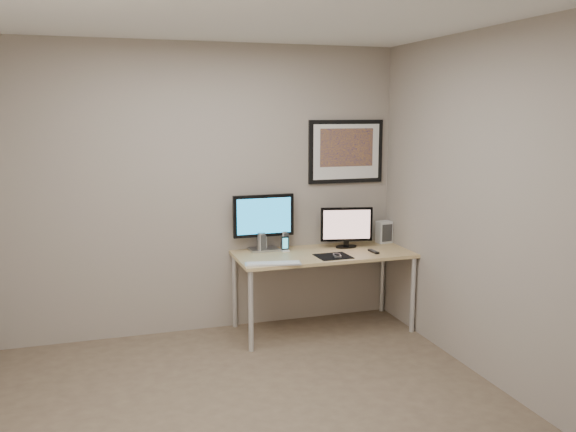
% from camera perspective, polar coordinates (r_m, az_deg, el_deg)
% --- Properties ---
extents(floor, '(3.60, 3.60, 0.00)m').
position_cam_1_polar(floor, '(4.32, -3.15, -17.85)').
color(floor, brown).
rests_on(floor, ground).
extents(room, '(3.60, 3.60, 3.60)m').
position_cam_1_polar(room, '(4.28, -4.87, 4.94)').
color(room, white).
rests_on(room, ground).
extents(desk, '(1.60, 0.70, 0.73)m').
position_cam_1_polar(desk, '(5.58, 3.30, -4.09)').
color(desk, '#977549').
rests_on(desk, floor).
extents(framed_art, '(0.75, 0.04, 0.60)m').
position_cam_1_polar(framed_art, '(5.87, 5.44, 6.03)').
color(framed_art, black).
rests_on(framed_art, room).
extents(monitor_large, '(0.57, 0.19, 0.52)m').
position_cam_1_polar(monitor_large, '(5.59, -2.30, -0.36)').
color(monitor_large, '#A5A5AA').
rests_on(monitor_large, desk).
extents(monitor_tv, '(0.48, 0.15, 0.38)m').
position_cam_1_polar(monitor_tv, '(5.74, 5.50, -0.96)').
color(monitor_tv, black).
rests_on(monitor_tv, desk).
extents(speaker_left, '(0.09, 0.09, 0.18)m').
position_cam_1_polar(speaker_left, '(5.57, -2.52, -2.47)').
color(speaker_left, '#A5A5AA').
rests_on(speaker_left, desk).
extents(speaker_right, '(0.09, 0.09, 0.17)m').
position_cam_1_polar(speaker_right, '(5.69, -0.38, -2.25)').
color(speaker_right, '#A5A5AA').
rests_on(speaker_right, desk).
extents(phone_dock, '(0.07, 0.07, 0.14)m').
position_cam_1_polar(phone_dock, '(5.58, -0.28, -2.63)').
color(phone_dock, black).
rests_on(phone_dock, desk).
extents(keyboard, '(0.49, 0.21, 0.02)m').
position_cam_1_polar(keyboard, '(5.14, -1.40, -4.46)').
color(keyboard, silver).
rests_on(keyboard, desk).
extents(mousepad, '(0.31, 0.27, 0.00)m').
position_cam_1_polar(mousepad, '(5.42, 4.25, -3.78)').
color(mousepad, black).
rests_on(mousepad, desk).
extents(mouse, '(0.07, 0.10, 0.03)m').
position_cam_1_polar(mouse, '(5.40, 4.62, -3.64)').
color(mouse, black).
rests_on(mouse, mousepad).
extents(remote, '(0.05, 0.15, 0.02)m').
position_cam_1_polar(remote, '(5.62, 8.01, -3.29)').
color(remote, black).
rests_on(remote, desk).
extents(fan_unit, '(0.15, 0.12, 0.21)m').
position_cam_1_polar(fan_unit, '(6.02, 8.97, -1.49)').
color(fan_unit, silver).
rests_on(fan_unit, desk).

